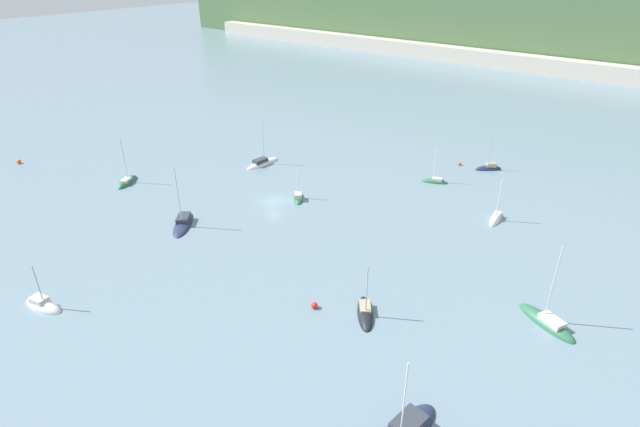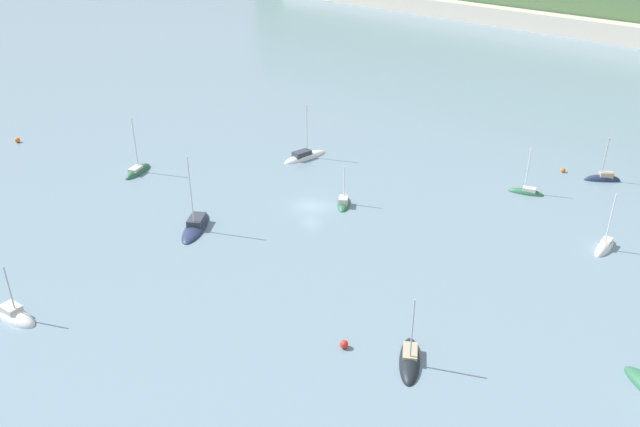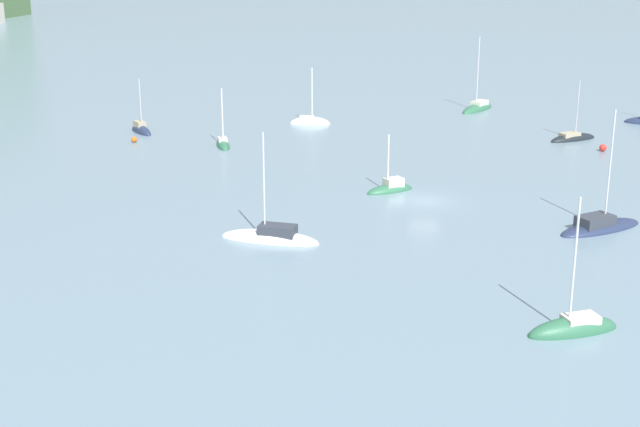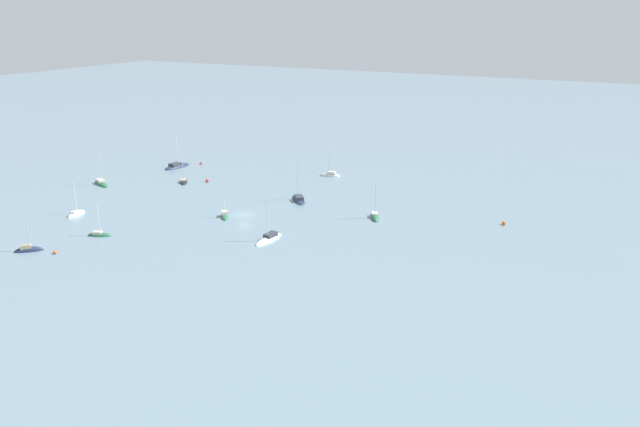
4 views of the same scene
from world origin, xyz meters
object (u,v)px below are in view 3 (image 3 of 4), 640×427
(sailboat_4, at_px, (477,109))
(mooring_buoy_2, at_px, (603,148))
(sailboat_3, at_px, (390,190))
(sailboat_7, at_px, (141,131))
(sailboat_5, at_px, (573,331))
(sailboat_0, at_px, (599,228))
(sailboat_9, at_px, (310,123))
(sailboat_8, at_px, (573,139))
(sailboat_2, at_px, (271,239))
(sailboat_6, at_px, (223,145))
(mooring_buoy_0, at_px, (134,139))

(sailboat_4, height_order, mooring_buoy_2, sailboat_4)
(sailboat_3, bearing_deg, mooring_buoy_2, -175.36)
(sailboat_7, bearing_deg, sailboat_3, 15.28)
(sailboat_5, bearing_deg, sailboat_0, -127.48)
(sailboat_9, bearing_deg, sailboat_7, -162.17)
(sailboat_8, bearing_deg, sailboat_2, -159.49)
(sailboat_4, bearing_deg, sailboat_6, -19.76)
(sailboat_6, bearing_deg, mooring_buoy_2, 74.11)
(sailboat_2, distance_m, sailboat_4, 58.98)
(sailboat_3, bearing_deg, sailboat_0, 116.09)
(sailboat_6, height_order, sailboat_8, sailboat_8)
(sailboat_3, xyz_separation_m, mooring_buoy_2, (20.06, -20.61, 0.26))
(sailboat_5, distance_m, mooring_buoy_2, 48.50)
(sailboat_5, xyz_separation_m, mooring_buoy_0, (42.66, 44.49, 0.25))
(mooring_buoy_0, bearing_deg, sailboat_4, -53.92)
(sailboat_4, xyz_separation_m, mooring_buoy_2, (-21.85, -13.80, 0.28))
(sailboat_5, xyz_separation_m, sailboat_8, (53.24, -3.93, -0.00))
(sailboat_4, distance_m, sailboat_5, 70.26)
(sailboat_5, bearing_deg, sailboat_9, -91.86)
(sailboat_0, xyz_separation_m, sailboat_4, (49.80, 10.63, -0.04))
(sailboat_0, xyz_separation_m, sailboat_8, (33.15, -0.42, -0.07))
(sailboat_3, relative_size, sailboat_9, 0.75)
(sailboat_5, distance_m, mooring_buoy_0, 61.64)
(sailboat_2, distance_m, sailboat_8, 47.79)
(sailboat_7, bearing_deg, sailboat_5, 1.01)
(sailboat_3, height_order, sailboat_9, sailboat_9)
(sailboat_7, xyz_separation_m, mooring_buoy_2, (0.14, -52.44, 0.27))
(sailboat_8, distance_m, mooring_buoy_0, 49.57)
(sailboat_3, relative_size, mooring_buoy_2, 7.64)
(sailboat_5, relative_size, sailboat_9, 1.16)
(sailboat_2, relative_size, sailboat_8, 1.23)
(sailboat_6, bearing_deg, sailboat_2, -0.20)
(sailboat_5, relative_size, mooring_buoy_2, 11.81)
(sailboat_8, bearing_deg, sailboat_0, -128.40)
(sailboat_6, bearing_deg, sailboat_4, 111.84)
(sailboat_0, xyz_separation_m, mooring_buoy_2, (27.94, -3.17, 0.24))
(sailboat_6, bearing_deg, sailboat_5, 15.26)
(sailboat_7, relative_size, sailboat_8, 0.97)
(sailboat_2, relative_size, sailboat_5, 1.00)
(sailboat_2, bearing_deg, mooring_buoy_2, -123.96)
(sailboat_2, bearing_deg, sailboat_0, -158.91)
(sailboat_3, bearing_deg, sailboat_9, -104.64)
(sailboat_4, relative_size, sailboat_8, 1.41)
(sailboat_3, relative_size, sailboat_4, 0.56)
(sailboat_8, bearing_deg, sailboat_4, 85.88)
(sailboat_4, xyz_separation_m, sailboat_7, (-21.99, 38.64, 0.01))
(sailboat_2, xyz_separation_m, sailboat_8, (40.61, -25.19, -0.05))
(sailboat_7, xyz_separation_m, sailboat_8, (5.34, -49.69, -0.04))
(sailboat_3, distance_m, sailboat_5, 31.26)
(sailboat_0, bearing_deg, sailboat_3, 115.70)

